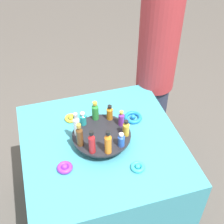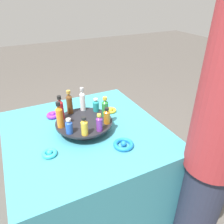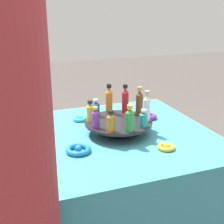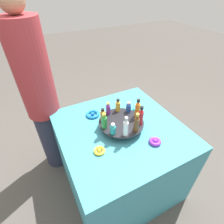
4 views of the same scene
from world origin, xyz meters
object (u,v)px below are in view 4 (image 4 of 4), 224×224
at_px(bottle_green, 104,121).
at_px(bottle_blue, 129,107).
at_px(ribbon_bow_blue, 93,114).
at_px(bottle_gold, 118,105).
at_px(ribbon_bow_teal, 137,109).
at_px(person_figure, 41,99).
at_px(ribbon_bow_purple, 155,141).
at_px(ribbon_bow_gold, 99,151).
at_px(bottle_clear, 126,127).
at_px(display_stand, 121,124).
at_px(bottle_amber, 103,115).
at_px(bottle_brown, 137,123).
at_px(bottle_purple, 108,109).
at_px(bottle_red, 141,116).
at_px(bottle_orange, 138,109).
at_px(bottle_teal, 113,129).

relative_size(bottle_green, bottle_blue, 1.42).
bearing_deg(ribbon_bow_blue, bottle_gold, -121.57).
distance_m(ribbon_bow_teal, person_figure, 0.82).
height_order(bottle_blue, person_figure, person_figure).
bearing_deg(ribbon_bow_purple, ribbon_bow_gold, 74.33).
xyz_separation_m(bottle_clear, ribbon_bow_gold, (-0.00, 0.20, -0.12)).
bearing_deg(bottle_clear, display_stand, -17.96).
distance_m(bottle_amber, bottle_brown, 0.26).
distance_m(bottle_gold, bottle_purple, 0.08).
bearing_deg(bottle_red, person_figure, 44.17).
bearing_deg(ribbon_bow_purple, person_figure, 38.69).
height_order(bottle_blue, ribbon_bow_blue, bottle_blue).
distance_m(bottle_amber, bottle_orange, 0.26).
xyz_separation_m(bottle_amber, ribbon_bow_teal, (0.05, -0.35, -0.10)).
bearing_deg(ribbon_bow_purple, bottle_teal, 57.16).
bearing_deg(bottle_clear, ribbon_bow_teal, -46.73).
distance_m(bottle_amber, bottle_green, 0.09).
bearing_deg(bottle_purple, ribbon_bow_gold, 143.41).
bearing_deg(ribbon_bow_blue, bottle_purple, -139.79).
relative_size(bottle_teal, bottle_orange, 0.56).
distance_m(bottle_clear, ribbon_bow_blue, 0.40).
distance_m(bottle_orange, ribbon_bow_blue, 0.38).
distance_m(bottle_purple, ribbon_bow_purple, 0.42).
bearing_deg(ribbon_bow_gold, bottle_amber, -30.78).
distance_m(bottle_purple, bottle_brown, 0.27).
bearing_deg(bottle_teal, bottle_clear, -125.96).
distance_m(bottle_amber, bottle_red, 0.27).
height_order(bottle_green, ribbon_bow_purple, bottle_green).
height_order(bottle_brown, bottle_orange, bottle_orange).
distance_m(display_stand, bottle_gold, 0.15).
height_order(bottle_gold, ribbon_bow_gold, bottle_gold).
bearing_deg(bottle_red, display_stand, 54.04).
bearing_deg(ribbon_bow_gold, bottle_orange, -70.34).
relative_size(bottle_gold, ribbon_bow_teal, 1.38).
xyz_separation_m(display_stand, bottle_clear, (-0.13, 0.04, 0.09)).
distance_m(bottle_gold, bottle_clear, 0.27).
bearing_deg(ribbon_bow_blue, person_figure, 50.15).
xyz_separation_m(bottle_brown, bottle_orange, (0.13, -0.09, 0.00)).
bearing_deg(person_figure, ribbon_bow_purple, -3.59).
bearing_deg(bottle_clear, bottle_teal, 54.04).
bearing_deg(bottle_clear, ribbon_bow_purple, -121.57).
distance_m(bottle_amber, ribbon_bow_gold, 0.27).
bearing_deg(bottle_orange, bottle_blue, 18.04).
distance_m(bottle_teal, person_figure, 0.71).
relative_size(bottle_green, person_figure, 0.08).
xyz_separation_m(bottle_teal, bottle_blue, (0.16, -0.22, 0.00)).
xyz_separation_m(bottle_gold, bottle_green, (-0.13, 0.18, 0.01)).
height_order(ribbon_bow_teal, person_figure, person_figure).
distance_m(bottle_amber, person_figure, 0.58).
bearing_deg(bottle_purple, bottle_red, -143.96).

